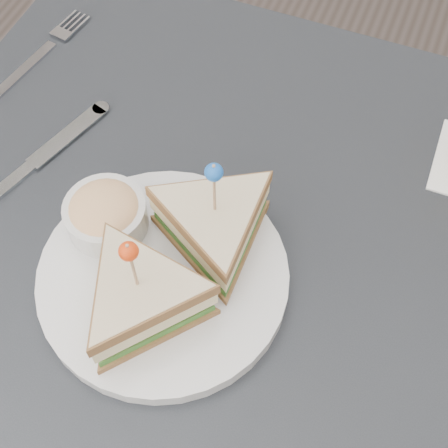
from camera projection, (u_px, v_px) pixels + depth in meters
ground_plane at (218, 423)px, 1.33m from camera, size 3.50×3.50×0.00m
table at (213, 282)px, 0.75m from camera, size 0.80×0.80×0.75m
plate_meal at (168, 260)px, 0.63m from camera, size 0.34×0.34×0.16m
cutlery_fork at (43, 51)px, 0.85m from camera, size 0.05×0.19×0.01m
cutlery_knife at (38, 160)px, 0.75m from camera, size 0.08×0.21×0.01m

